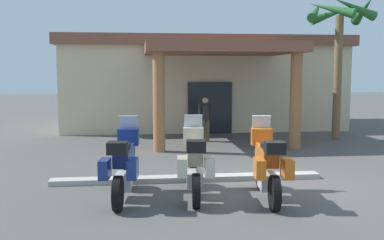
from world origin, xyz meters
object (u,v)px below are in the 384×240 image
motel_building (201,81)px  palm_tree_near_portico (339,28)px  motorcycle_cream (195,163)px  motorcycle_blue (123,165)px  motorcycle_orange (268,165)px  pedestrian (205,116)px

motel_building → palm_tree_near_portico: palm_tree_near_portico is taller
motorcycle_cream → palm_tree_near_portico: 9.94m
palm_tree_near_portico → motorcycle_cream: bearing=-131.4°
motorcycle_blue → motorcycle_orange: size_ratio=1.00×
motorcycle_cream → palm_tree_near_portico: palm_tree_near_portico is taller
motel_building → pedestrian: (-0.48, -4.52, -1.15)m
motorcycle_cream → motorcycle_orange: 1.47m
motorcycle_cream → motorcycle_orange: bearing=-98.1°
motorcycle_blue → pedestrian: 7.60m
motorcycle_blue → palm_tree_near_portico: bearing=-41.0°
palm_tree_near_portico → pedestrian: bearing=179.2°
motel_building → pedestrian: bearing=-96.1°
motorcycle_blue → motorcycle_cream: size_ratio=1.00×
pedestrian → motorcycle_blue: bearing=141.1°
motorcycle_orange → palm_tree_near_portico: 9.38m
motorcycle_blue → motorcycle_orange: same height
motorcycle_orange → pedestrian: 7.42m
palm_tree_near_portico → motel_building: bearing=134.0°
motorcycle_orange → palm_tree_near_portico: (4.74, 7.34, 3.40)m
palm_tree_near_portico → motorcycle_orange: bearing=-122.9°
motel_building → motorcycle_cream: size_ratio=5.62×
motel_building → palm_tree_near_portico: bearing=-46.0°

